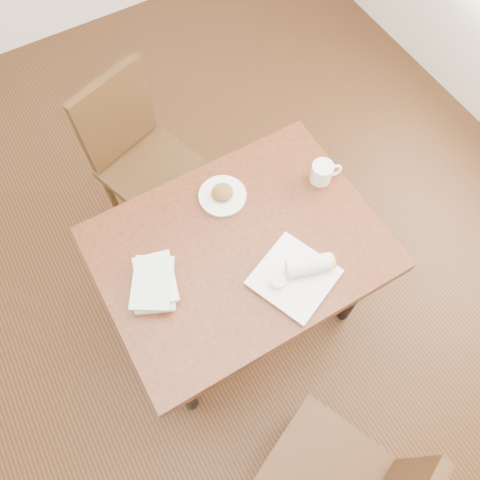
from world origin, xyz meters
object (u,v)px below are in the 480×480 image
chair_far (139,153)px  plate_burrito (299,273)px  book_stack (154,282)px  coffee_mug (323,172)px  table (240,255)px  plate_scone (222,195)px

chair_far → plate_burrito: bearing=-75.7°
plate_burrito → book_stack: bearing=153.7°
coffee_mug → book_stack: size_ratio=0.51×
table → plate_scone: (0.05, 0.23, 0.11)m
plate_scone → plate_burrito: bearing=-80.4°
table → coffee_mug: 0.48m
table → plate_burrito: plate_burrito is taller
coffee_mug → table: bearing=-167.4°
table → plate_burrito: size_ratio=3.11×
chair_far → coffee_mug: size_ratio=7.26×
table → chair_far: bearing=99.3°
plate_burrito → book_stack: 0.54m
book_stack → plate_scone: bearing=27.6°
table → chair_far: chair_far is taller
plate_burrito → book_stack: (-0.48, 0.24, 0.00)m
chair_far → coffee_mug: 0.92m
chair_far → plate_scone: bearing=-72.0°
chair_far → book_stack: 0.82m
book_stack → coffee_mug: bearing=6.0°
plate_scone → table: bearing=-102.2°
chair_far → book_stack: bearing=-107.1°
table → plate_burrito: 0.28m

